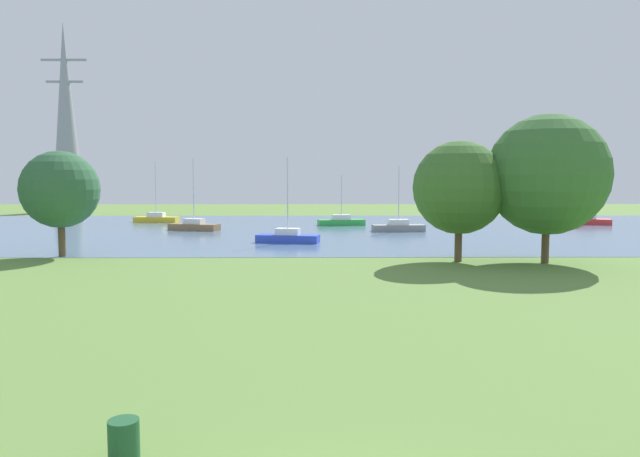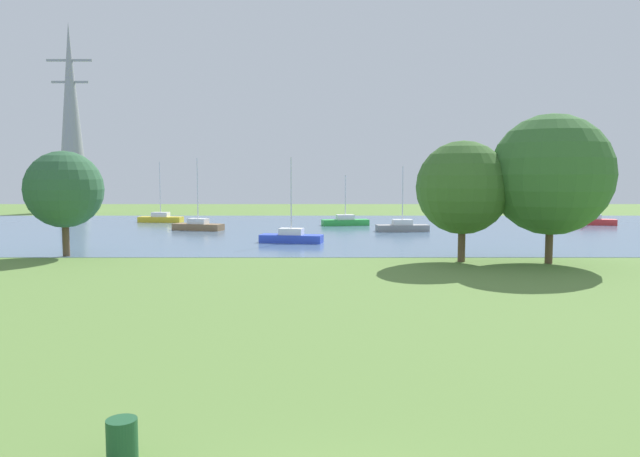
{
  "view_description": "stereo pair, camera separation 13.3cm",
  "coord_description": "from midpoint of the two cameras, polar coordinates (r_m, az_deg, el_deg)",
  "views": [
    {
      "loc": [
        -0.49,
        -8.03,
        5.17
      ],
      "look_at": [
        -0.24,
        20.82,
        2.65
      ],
      "focal_mm": 34.16,
      "sensor_mm": 36.0,
      "label": 1
    },
    {
      "loc": [
        -0.36,
        -8.03,
        5.17
      ],
      "look_at": [
        -0.24,
        20.82,
        2.65
      ],
      "focal_mm": 34.16,
      "sensor_mm": 36.0,
      "label": 2
    }
  ],
  "objects": [
    {
      "name": "ground_plane",
      "position": [
        30.48,
        0.57,
        -4.78
      ],
      "size": [
        160.0,
        160.0,
        0.0
      ],
      "primitive_type": "plane",
      "color": "olive"
    },
    {
      "name": "litter_bin",
      "position": [
        12.13,
        -17.96,
        -18.43
      ],
      "size": [
        0.56,
        0.56,
        0.8
      ],
      "primitive_type": "cylinder",
      "color": "#1E512D",
      "rests_on": "ground"
    },
    {
      "name": "water_surface",
      "position": [
        58.26,
        0.19,
        -0.09
      ],
      "size": [
        140.0,
        40.0,
        0.02
      ],
      "primitive_type": "cube",
      "color": "slate",
      "rests_on": "ground"
    },
    {
      "name": "sailboat_green",
      "position": [
        63.03,
        2.21,
        0.69
      ],
      "size": [
        4.99,
        2.31,
        5.19
      ],
      "color": "green",
      "rests_on": "water_surface"
    },
    {
      "name": "sailboat_yellow",
      "position": [
        69.47,
        -14.87,
        0.94
      ],
      "size": [
        4.94,
        2.06,
        6.64
      ],
      "color": "yellow",
      "rests_on": "water_surface"
    },
    {
      "name": "sailboat_brown",
      "position": [
        58.58,
        -11.51,
        0.28
      ],
      "size": [
        5.03,
        2.87,
        6.76
      ],
      "color": "brown",
      "rests_on": "water_surface"
    },
    {
      "name": "sailboat_red",
      "position": [
        69.95,
        23.9,
        0.71
      ],
      "size": [
        5.03,
        2.91,
        7.02
      ],
      "color": "red",
      "rests_on": "water_surface"
    },
    {
      "name": "sailboat_blue",
      "position": [
        46.88,
        -2.85,
        -0.78
      ],
      "size": [
        5.0,
        2.38,
        6.52
      ],
      "color": "blue",
      "rests_on": "water_surface"
    },
    {
      "name": "sailboat_gray",
      "position": [
        56.74,
        7.55,
        0.18
      ],
      "size": [
        4.9,
        1.85,
        6.01
      ],
      "color": "gray",
      "rests_on": "water_surface"
    },
    {
      "name": "tree_west_far",
      "position": [
        41.94,
        -23.0,
        3.38
      ],
      "size": [
        4.88,
        4.88,
        6.73
      ],
      "color": "brown",
      "rests_on": "ground"
    },
    {
      "name": "tree_west_near",
      "position": [
        37.28,
        13.09,
        3.74
      ],
      "size": [
        5.57,
        5.57,
        7.24
      ],
      "color": "brown",
      "rests_on": "ground"
    },
    {
      "name": "tree_mid_shore",
      "position": [
        38.07,
        20.71,
        4.74
      ],
      "size": [
        7.07,
        7.07,
        8.76
      ],
      "color": "brown",
      "rests_on": "ground"
    },
    {
      "name": "electricity_pylon",
      "position": [
        94.17,
        -22.46,
        9.58
      ],
      "size": [
        6.4,
        4.4,
        26.59
      ],
      "color": "gray",
      "rests_on": "ground"
    }
  ]
}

